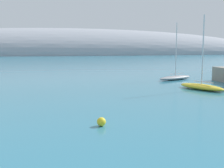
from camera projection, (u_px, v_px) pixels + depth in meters
name	position (u px, v px, depth m)	size (l,w,h in m)	color
distant_ridge	(63.00, 54.00, 229.32)	(375.63, 79.08, 41.89)	#999EA8
sailboat_grey_near_shore	(175.00, 77.00, 53.93)	(8.47, 5.41, 10.70)	gray
sailboat_yellow_mid_mooring	(201.00, 86.00, 41.47)	(5.07, 7.80, 10.80)	yellow
mooring_buoy_yellow	(101.00, 122.00, 22.41)	(0.71, 0.71, 0.71)	yellow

